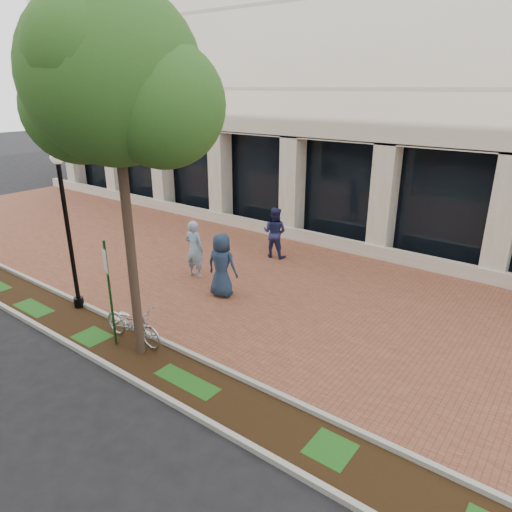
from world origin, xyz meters
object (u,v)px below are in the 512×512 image
Objects in this scene: lamppost at (67,224)px; locked_bicycle at (133,323)px; parking_sign at (108,282)px; pedestrian_mid at (275,232)px; street_tree at (117,88)px; pedestrian_left at (195,249)px; pedestrian_right at (222,265)px.

lamppost reaches higher than locked_bicycle.
parking_sign is 1.43× the size of pedestrian_mid.
lamppost is 0.56× the size of street_tree.
lamppost is 4.20m from pedestrian_left.
pedestrian_left is at bearing 129.29° from parking_sign.
lamppost reaches higher than pedestrian_right.
locked_bicycle is (0.24, 0.40, -1.22)m from parking_sign.
street_tree reaches higher than pedestrian_right.
pedestrian_right is (0.68, -3.78, 0.04)m from pedestrian_mid.
pedestrian_left is 3.36m from pedestrian_mid.
pedestrian_mid is (-1.27, 7.39, -5.09)m from street_tree.
street_tree reaches higher than parking_sign.
pedestrian_left is at bearing 118.75° from street_tree.
lamppost is at bearing 37.69° from pedestrian_right.
parking_sign is at bearing 83.11° from pedestrian_mid.
locked_bicycle is at bearing -5.23° from lamppost.
parking_sign is 3.89m from pedestrian_right.
locked_bicycle is 3.44m from pedestrian_right.
parking_sign is at bearing -166.54° from street_tree.
street_tree is 5.58m from locked_bicycle.
pedestrian_left is (-1.72, 3.99, 0.48)m from locked_bicycle.
street_tree is at bearing 112.29° from pedestrian_left.
lamppost reaches higher than parking_sign.
lamppost reaches higher than pedestrian_left.
lamppost is at bearing 172.25° from street_tree.
pedestrian_right is at bearing 99.27° from street_tree.
pedestrian_right reaches higher than pedestrian_mid.
lamppost is 2.35× the size of pedestrian_mid.
lamppost is 4.51m from pedestrian_right.
parking_sign is 1.43× the size of locked_bicycle.
parking_sign is at bearing 76.12° from pedestrian_right.
street_tree is 4.08× the size of pedestrian_left.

